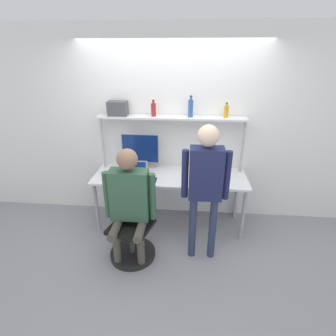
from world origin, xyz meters
TOP-DOWN VIEW (x-y plane):
  - ground_plane at (0.00, 0.00)m, footprint 12.00×12.00m
  - wall_back at (0.00, 0.72)m, footprint 8.00×0.06m
  - desk at (0.00, 0.36)m, footprint 2.10×0.67m
  - shelf_unit at (0.00, 0.57)m, footprint 2.00×0.22m
  - monitor at (-0.44, 0.55)m, footprint 0.53×0.17m
  - laptop at (-0.47, 0.25)m, footprint 0.34×0.22m
  - cell_phone at (-0.20, 0.18)m, footprint 0.07×0.15m
  - office_chair at (-0.39, -0.34)m, footprint 0.57×0.57m
  - person_seated at (-0.41, -0.38)m, footprint 0.60×0.48m
  - person_standing at (0.44, -0.30)m, footprint 0.53×0.23m
  - bottle_blue at (0.25, 0.57)m, footprint 0.07×0.07m
  - bottle_amber at (0.71, 0.57)m, footprint 0.06×0.06m
  - bottle_red at (-0.24, 0.57)m, footprint 0.07×0.07m
  - storage_box at (-0.73, 0.57)m, footprint 0.26×0.17m

SIDE VIEW (x-z plane):
  - ground_plane at x=0.00m, z-range 0.00..0.00m
  - office_chair at x=-0.39m, z-range -0.18..0.73m
  - desk at x=0.00m, z-range 0.32..1.09m
  - cell_phone at x=-0.20m, z-range 0.78..0.79m
  - person_seated at x=-0.41m, z-range 0.13..1.53m
  - laptop at x=-0.47m, z-range 0.73..0.95m
  - person_standing at x=0.44m, z-range 0.23..1.90m
  - monitor at x=-0.44m, z-range 0.81..1.33m
  - shelf_unit at x=0.00m, z-range 0.56..2.11m
  - wall_back at x=0.00m, z-range 0.00..2.70m
  - bottle_amber at x=0.71m, z-range 1.54..1.73m
  - bottle_red at x=-0.24m, z-range 1.53..1.75m
  - storage_box at x=-0.73m, z-range 1.55..1.74m
  - bottle_blue at x=0.25m, z-range 1.53..1.81m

